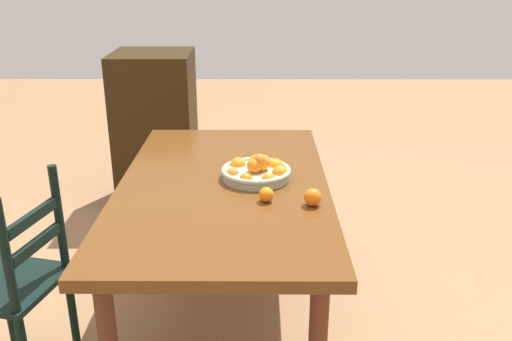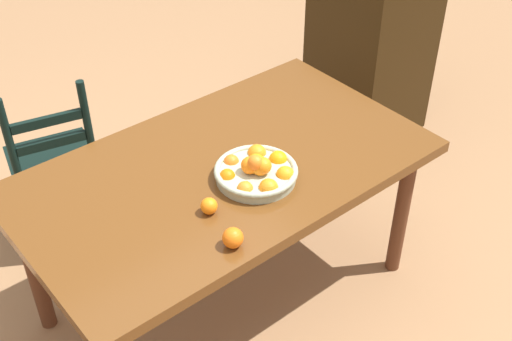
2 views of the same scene
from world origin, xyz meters
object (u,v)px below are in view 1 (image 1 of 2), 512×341
object	(u,v)px
chair_near_window	(16,287)
orange_loose_1	(313,197)
orange_loose_0	(266,195)
dining_table	(224,198)
cabinet	(156,128)
fruit_bowl	(257,170)

from	to	relation	value
chair_near_window	orange_loose_1	size ratio (longest dim) A/B	12.59
orange_loose_0	dining_table	bearing A→B (deg)	42.39
cabinet	chair_near_window	bearing A→B (deg)	171.71
dining_table	cabinet	distance (m)	1.64
orange_loose_0	cabinet	bearing A→B (deg)	24.18
orange_loose_0	orange_loose_1	size ratio (longest dim) A/B	0.85
dining_table	orange_loose_0	size ratio (longest dim) A/B	26.44
orange_loose_1	chair_near_window	bearing A→B (deg)	96.14
chair_near_window	orange_loose_1	distance (m)	1.27
fruit_bowl	orange_loose_1	size ratio (longest dim) A/B	4.41
dining_table	orange_loose_1	distance (m)	0.47
fruit_bowl	orange_loose_0	bearing A→B (deg)	-171.07
cabinet	orange_loose_0	bearing A→B (deg)	-156.66
dining_table	chair_near_window	xyz separation A→B (m)	(-0.38, 0.84, -0.23)
cabinet	fruit_bowl	xyz separation A→B (m)	(-1.48, -0.74, 0.24)
chair_near_window	cabinet	world-z (taller)	cabinet
dining_table	orange_loose_1	world-z (taller)	orange_loose_1
dining_table	cabinet	bearing A→B (deg)	21.05
orange_loose_0	orange_loose_1	bearing A→B (deg)	-101.63
fruit_bowl	orange_loose_1	bearing A→B (deg)	-142.24
orange_loose_0	orange_loose_1	xyz separation A→B (m)	(-0.04, -0.19, 0.01)
dining_table	orange_loose_0	distance (m)	0.31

